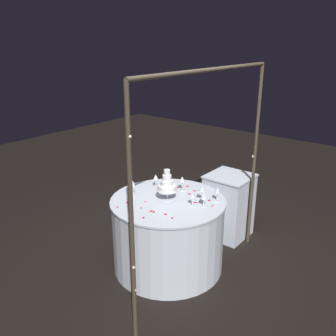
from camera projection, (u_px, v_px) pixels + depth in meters
name	position (u px, v px, depth m)	size (l,w,h in m)	color
ground_plane	(168.00, 265.00, 3.97)	(12.00, 12.00, 0.00)	black
decorative_arch	(208.00, 152.00, 3.24)	(2.03, 0.06, 2.11)	#473D2D
main_table	(168.00, 233.00, 3.84)	(1.18, 1.18, 0.78)	silver
side_table	(228.00, 206.00, 4.46)	(0.50, 0.50, 0.79)	silver
tiered_cake	(167.00, 185.00, 3.67)	(0.22, 0.22, 0.32)	silver
wine_glass_0	(182.00, 180.00, 3.89)	(0.07, 0.07, 0.16)	silver
wine_glass_1	(133.00, 184.00, 3.78)	(0.06, 0.06, 0.16)	silver
wine_glass_2	(192.00, 196.00, 3.54)	(0.06, 0.06, 0.14)	silver
wine_glass_3	(202.00, 189.00, 3.64)	(0.06, 0.06, 0.17)	silver
wine_glass_4	(218.00, 191.00, 3.64)	(0.06, 0.06, 0.16)	silver
wine_glass_5	(156.00, 178.00, 3.98)	(0.06, 0.06, 0.15)	silver
wine_glass_6	(204.00, 196.00, 3.53)	(0.07, 0.07, 0.15)	silver
rose_petal_0	(195.00, 202.00, 3.64)	(0.04, 0.03, 0.00)	red
rose_petal_1	(194.00, 191.00, 3.92)	(0.04, 0.03, 0.00)	red
rose_petal_2	(151.00, 211.00, 3.46)	(0.04, 0.03, 0.00)	red
rose_petal_3	(177.00, 187.00, 4.01)	(0.03, 0.02, 0.00)	red
rose_petal_4	(165.00, 189.00, 3.97)	(0.03, 0.02, 0.00)	red
rose_petal_5	(164.00, 193.00, 3.86)	(0.04, 0.03, 0.00)	red
rose_petal_6	(127.00, 203.00, 3.64)	(0.04, 0.03, 0.00)	red
rose_petal_7	(172.00, 218.00, 3.33)	(0.03, 0.02, 0.00)	red
rose_petal_8	(164.00, 185.00, 4.09)	(0.03, 0.02, 0.00)	red
rose_petal_9	(117.00, 207.00, 3.54)	(0.02, 0.02, 0.00)	red
rose_petal_10	(187.00, 186.00, 4.04)	(0.04, 0.03, 0.00)	red
rose_petal_11	(154.00, 212.00, 3.44)	(0.03, 0.02, 0.00)	red
rose_petal_12	(164.00, 183.00, 4.14)	(0.03, 0.02, 0.00)	red
rose_petal_13	(189.00, 194.00, 3.84)	(0.04, 0.03, 0.00)	red
rose_petal_14	(173.00, 184.00, 4.10)	(0.03, 0.02, 0.00)	red
rose_petal_15	(143.00, 218.00, 3.33)	(0.03, 0.02, 0.00)	red
rose_petal_16	(209.00, 200.00, 3.69)	(0.04, 0.03, 0.00)	red
rose_petal_17	(171.00, 189.00, 3.96)	(0.04, 0.03, 0.00)	red
rose_petal_18	(141.00, 208.00, 3.53)	(0.03, 0.02, 0.00)	red
rose_petal_19	(213.00, 206.00, 3.57)	(0.03, 0.02, 0.00)	red
rose_petal_20	(145.00, 202.00, 3.66)	(0.03, 0.02, 0.00)	red
rose_petal_21	(166.00, 214.00, 3.40)	(0.04, 0.03, 0.00)	red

